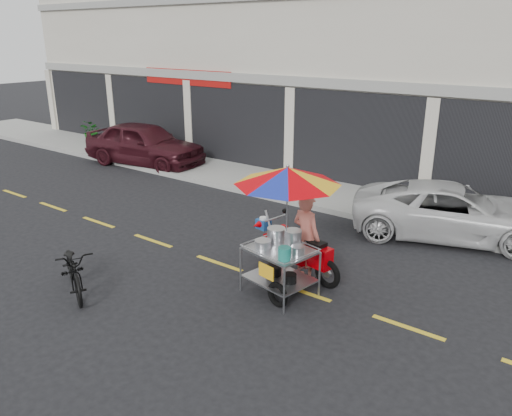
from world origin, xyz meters
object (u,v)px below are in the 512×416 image
Objects in this scene: maroon_sedan at (144,144)px; white_pickup at (452,211)px; food_vendor_rig at (293,210)px; near_bicycle at (74,269)px.

white_pickup is at bearing -99.53° from maroon_sedan.
food_vendor_rig reaches higher than maroon_sedan.
maroon_sedan is at bearing 67.95° from near_bicycle.
white_pickup is at bearing -7.47° from near_bicycle.
near_bicycle is 0.72× the size of food_vendor_rig.
white_pickup is at bearing 79.83° from food_vendor_rig.
food_vendor_rig is (-1.63, -4.28, 0.90)m from white_pickup.
near_bicycle is 4.10m from food_vendor_rig.
maroon_sedan is 10.39m from food_vendor_rig.
food_vendor_rig is at bearing -23.39° from near_bicycle.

